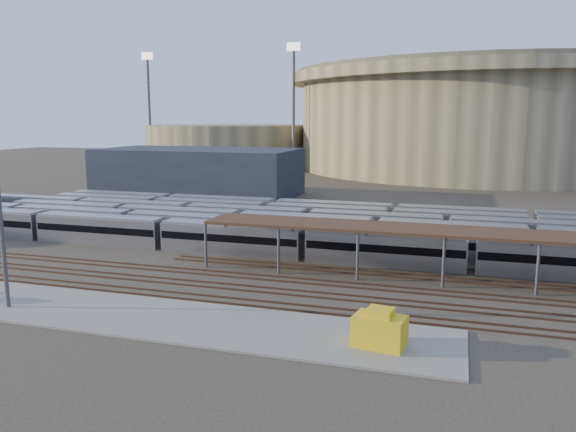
{
  "coord_description": "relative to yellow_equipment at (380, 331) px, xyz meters",
  "views": [
    {
      "loc": [
        18.76,
        -54.53,
        16.65
      ],
      "look_at": [
        -1.64,
        12.0,
        4.38
      ],
      "focal_mm": 35.0,
      "sensor_mm": 36.0,
      "label": 1
    }
  ],
  "objects": [
    {
      "name": "stadium",
      "position": [
        11.19,
        155.67,
        15.12
      ],
      "size": [
        124.0,
        124.0,
        32.5
      ],
      "color": "#9B8A69",
      "rests_on": "ground"
    },
    {
      "name": "ground",
      "position": [
        -13.81,
        15.67,
        -1.35
      ],
      "size": [
        420.0,
        420.0,
        0.0
      ],
      "primitive_type": "plane",
      "color": "#383026",
      "rests_on": "ground"
    },
    {
      "name": "empty_tracks",
      "position": [
        -13.81,
        10.67,
        -1.26
      ],
      "size": [
        170.0,
        9.62,
        0.18
      ],
      "color": "#4C3323",
      "rests_on": "ground"
    },
    {
      "name": "floodlight_0",
      "position": [
        -43.81,
        125.67,
        19.3
      ],
      "size": [
        4.0,
        1.0,
        38.4
      ],
      "color": "#4F4F53",
      "rests_on": "ground"
    },
    {
      "name": "inspection_shed",
      "position": [
        8.19,
        19.67,
        3.64
      ],
      "size": [
        60.3,
        6.0,
        5.3
      ],
      "color": "#4F4F53",
      "rests_on": "ground"
    },
    {
      "name": "service_building",
      "position": [
        -48.81,
        70.67,
        3.65
      ],
      "size": [
        42.0,
        20.0,
        10.0
      ],
      "primitive_type": "cube",
      "color": "#1E232D",
      "rests_on": "ground"
    },
    {
      "name": "apron",
      "position": [
        -18.81,
        0.67,
        -1.25
      ],
      "size": [
        50.0,
        9.0,
        0.2
      ],
      "primitive_type": "cube",
      "color": "gray",
      "rests_on": "ground"
    },
    {
      "name": "secondary_arena",
      "position": [
        -73.81,
        145.67,
        5.65
      ],
      "size": [
        56.0,
        56.0,
        14.0
      ],
      "primitive_type": "cylinder",
      "color": "#9B8A69",
      "rests_on": "ground"
    },
    {
      "name": "floodlight_1",
      "position": [
        -98.81,
        135.67,
        19.3
      ],
      "size": [
        4.0,
        1.0,
        38.4
      ],
      "color": "#4F4F53",
      "rests_on": "ground"
    },
    {
      "name": "floodlight_3",
      "position": [
        -23.81,
        175.67,
        19.3
      ],
      "size": [
        4.0,
        1.0,
        38.4
      ],
      "color": "#4F4F53",
      "rests_on": "ground"
    },
    {
      "name": "subway_trains",
      "position": [
        -10.06,
        34.17,
        0.45
      ],
      "size": [
        127.82,
        23.9,
        3.6
      ],
      "color": "#A5A5AA",
      "rests_on": "ground"
    },
    {
      "name": "yellow_equipment",
      "position": [
        0.0,
        0.0,
        0.0
      ],
      "size": [
        4.0,
        2.87,
        2.29
      ],
      "primitive_type": "cube",
      "rotation": [
        0.0,
        0.0,
        -0.17
      ],
      "color": "gold",
      "rests_on": "apron"
    }
  ]
}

